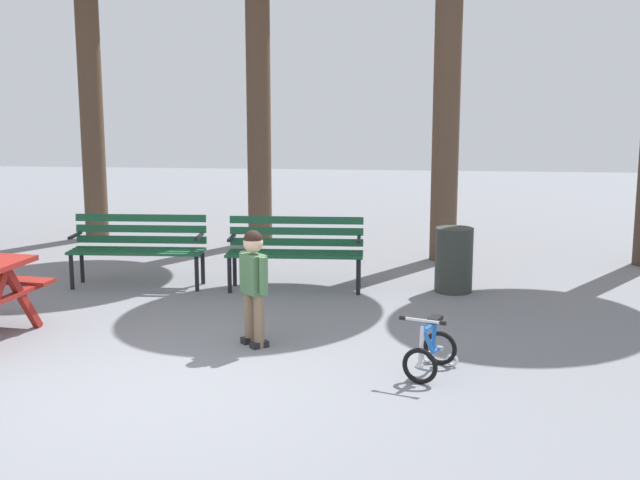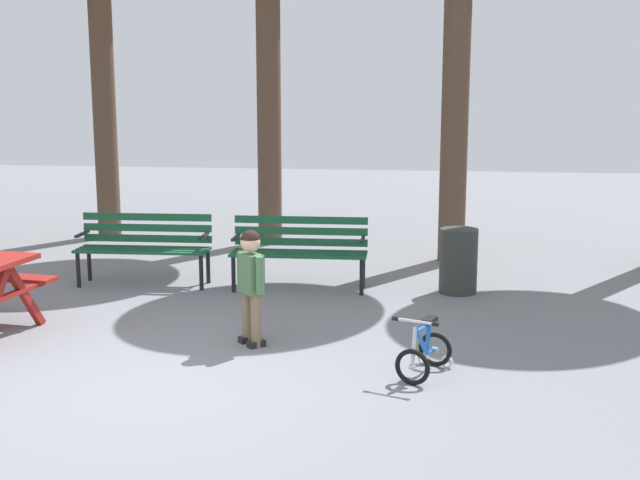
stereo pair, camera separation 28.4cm
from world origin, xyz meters
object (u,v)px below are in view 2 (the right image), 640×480
park_bench_far_left (145,243)px  kids_bicycle (424,352)px  park_bench_left (300,246)px  child_standing (251,278)px  trash_bin (458,261)px

park_bench_far_left → kids_bicycle: size_ratio=2.57×
park_bench_far_left → kids_bicycle: bearing=-39.5°
park_bench_left → child_standing: bearing=-92.3°
park_bench_left → child_standing: size_ratio=1.49×
child_standing → trash_bin: (1.95, 2.28, -0.26)m
child_standing → trash_bin: child_standing is taller
park_bench_left → kids_bicycle: size_ratio=2.57×
kids_bicycle → trash_bin: 2.92m
park_bench_far_left → child_standing: 2.85m
kids_bicycle → trash_bin: size_ratio=0.83×
kids_bicycle → trash_bin: bearing=83.2°
park_bench_far_left → park_bench_left: (1.90, 0.03, 0.00)m
trash_bin → park_bench_far_left: bearing=-178.8°
park_bench_far_left → child_standing: size_ratio=1.49×
child_standing → trash_bin: bearing=49.5°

